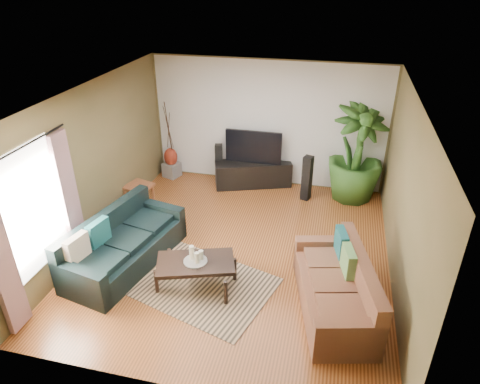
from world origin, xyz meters
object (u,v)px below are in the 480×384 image
(television, at_px, (253,147))
(speaker_left, at_px, (219,163))
(sofa_left, at_px, (125,242))
(tv_stand, at_px, (253,174))
(sofa_right, at_px, (335,285))
(coffee_table, at_px, (196,274))
(speaker_right, at_px, (307,178))
(pedestal, at_px, (172,170))
(vase, at_px, (171,157))
(side_table, at_px, (140,196))
(potted_plant, at_px, (356,153))

(television, distance_m, speaker_left, 0.90)
(sofa_left, xyz_separation_m, tv_stand, (1.43, 3.23, -0.15))
(sofa_right, xyz_separation_m, tv_stand, (-1.89, 3.52, -0.15))
(coffee_table, bearing_deg, tv_stand, 69.44)
(speaker_right, bearing_deg, television, -178.61)
(sofa_right, relative_size, tv_stand, 1.17)
(sofa_left, relative_size, coffee_table, 1.91)
(pedestal, relative_size, vase, 0.78)
(speaker_left, distance_m, pedestal, 1.17)
(sofa_right, distance_m, vase, 5.17)
(tv_stand, height_order, speaker_left, speaker_left)
(pedestal, bearing_deg, television, 0.00)
(sofa_right, relative_size, pedestal, 5.85)
(television, distance_m, vase, 1.96)
(speaker_left, bearing_deg, vase, 167.33)
(sofa_left, xyz_separation_m, speaker_left, (0.65, 3.23, 0.02))
(side_table, bearing_deg, coffee_table, -47.20)
(coffee_table, bearing_deg, pedestal, 98.50)
(television, xyz_separation_m, pedestal, (-1.91, 0.00, -0.74))
(tv_stand, bearing_deg, speaker_right, -36.65)
(sofa_right, distance_m, speaker_left, 4.41)
(speaker_right, bearing_deg, side_table, -142.15)
(potted_plant, distance_m, vase, 4.06)
(sofa_right, bearing_deg, vase, -146.67)
(vase, bearing_deg, speaker_right, -6.70)
(sofa_right, height_order, tv_stand, sofa_right)
(sofa_left, relative_size, side_table, 4.30)
(speaker_left, relative_size, vase, 2.09)
(speaker_left, bearing_deg, coffee_table, -92.42)
(coffee_table, height_order, tv_stand, tv_stand)
(tv_stand, bearing_deg, side_table, -162.86)
(coffee_table, relative_size, vase, 2.70)
(sofa_right, distance_m, pedestal, 5.18)
(side_table, bearing_deg, television, 36.86)
(television, distance_m, speaker_right, 1.32)
(television, height_order, pedestal, television)
(sofa_right, bearing_deg, sofa_left, -108.85)
(tv_stand, bearing_deg, vase, 160.28)
(tv_stand, height_order, vase, vase)
(potted_plant, xyz_separation_m, side_table, (-4.12, -1.42, -0.74))
(tv_stand, xyz_separation_m, speaker_right, (1.20, -0.36, 0.20))
(potted_plant, bearing_deg, speaker_right, -162.82)
(sofa_right, relative_size, potted_plant, 0.97)
(pedestal, bearing_deg, vase, 0.00)
(tv_stand, bearing_deg, television, 0.00)
(potted_plant, bearing_deg, pedestal, 178.84)
(coffee_table, bearing_deg, sofa_left, 149.45)
(coffee_table, relative_size, tv_stand, 0.69)
(tv_stand, bearing_deg, coffee_table, -112.02)
(sofa_right, height_order, pedestal, sofa_right)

